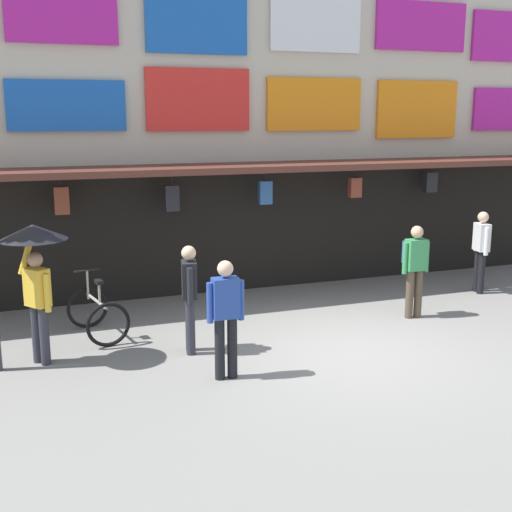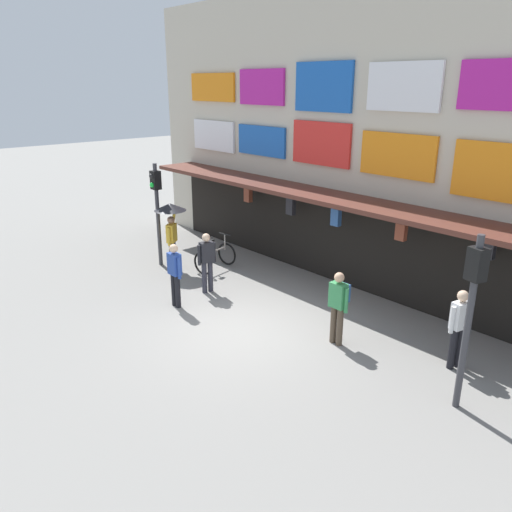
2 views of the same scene
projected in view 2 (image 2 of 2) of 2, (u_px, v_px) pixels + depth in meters
ground_plane at (242, 328)px, 11.87m from camera, size 80.00×80.00×0.00m
shopfront at (371, 142)px, 13.45m from camera, size 18.00×2.60×8.00m
traffic_light_near at (157, 198)px, 15.32m from camera, size 0.28×0.33×3.20m
traffic_light_far at (473, 296)px, 8.33m from camera, size 0.34×0.36×3.20m
bicycle_parked at (215, 257)px, 15.46m from camera, size 0.93×1.28×1.05m
pedestrian_in_purple at (339, 302)px, 10.87m from camera, size 0.53×0.35×1.68m
pedestrian_in_black at (175, 272)px, 12.73m from camera, size 0.53×0.23×1.68m
pedestrian_in_green at (459, 325)px, 9.95m from camera, size 0.29×0.52×1.68m
pedestrian_with_umbrella at (171, 218)px, 15.11m from camera, size 0.96×0.96×2.08m
pedestrian_in_yellow at (207, 260)px, 13.61m from camera, size 0.28×0.52×1.68m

